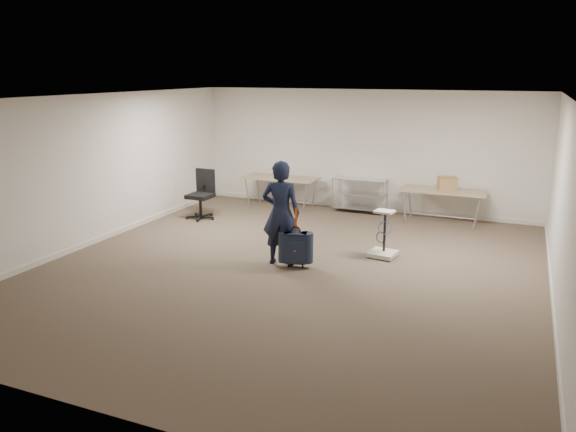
% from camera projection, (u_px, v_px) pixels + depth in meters
% --- Properties ---
extents(ground, '(9.00, 9.00, 0.00)m').
position_uv_depth(ground, '(290.00, 268.00, 9.39)').
color(ground, '#403226').
rests_on(ground, ground).
extents(room_shell, '(8.00, 9.00, 9.00)m').
position_uv_depth(room_shell, '(318.00, 243.00, 10.61)').
color(room_shell, silver).
rests_on(room_shell, ground).
extents(folding_table_left, '(1.80, 0.75, 0.73)m').
position_uv_depth(folding_table_left, '(281.00, 179.00, 13.46)').
color(folding_table_left, '#957C5B').
rests_on(folding_table_left, ground).
extents(folding_table_right, '(1.80, 0.75, 0.73)m').
position_uv_depth(folding_table_right, '(443.00, 192.00, 12.03)').
color(folding_table_right, '#957C5B').
rests_on(folding_table_right, ground).
extents(wire_shelf, '(1.22, 0.47, 0.80)m').
position_uv_depth(wire_shelf, '(360.00, 194.00, 13.03)').
color(wire_shelf, silver).
rests_on(wire_shelf, ground).
extents(person, '(0.71, 0.53, 1.78)m').
position_uv_depth(person, '(281.00, 213.00, 9.40)').
color(person, black).
rests_on(person, ground).
extents(suitcase, '(0.42, 0.31, 1.03)m').
position_uv_depth(suitcase, '(296.00, 248.00, 9.34)').
color(suitcase, black).
rests_on(suitcase, ground).
extents(office_chair, '(0.66, 0.66, 1.09)m').
position_uv_depth(office_chair, '(202.00, 204.00, 12.51)').
color(office_chair, black).
rests_on(office_chair, ground).
extents(equipment_cart, '(0.52, 0.52, 0.84)m').
position_uv_depth(equipment_cart, '(383.00, 245.00, 9.92)').
color(equipment_cart, beige).
rests_on(equipment_cart, ground).
extents(cardboard_box, '(0.45, 0.39, 0.28)m').
position_uv_depth(cardboard_box, '(447.00, 183.00, 12.02)').
color(cardboard_box, '#A3744C').
rests_on(cardboard_box, folding_table_right).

